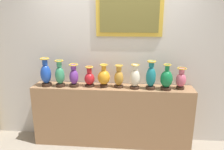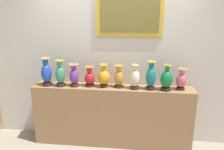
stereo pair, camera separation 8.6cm
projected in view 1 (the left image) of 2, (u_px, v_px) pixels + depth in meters
name	position (u px, v px, depth m)	size (l,w,h in m)	color
ground_plane	(112.00, 142.00, 3.60)	(11.19, 11.19, 0.00)	gray
display_shelf	(112.00, 115.00, 3.47)	(2.48, 0.36, 0.97)	#99704C
back_wall	(114.00, 47.00, 3.40)	(5.19, 0.14, 3.08)	silver
vase_sapphire	(46.00, 74.00, 3.32)	(0.16, 0.16, 0.44)	#382319
vase_jade	(60.00, 75.00, 3.29)	(0.14, 0.14, 0.41)	#382319
vase_violet	(74.00, 76.00, 3.30)	(0.14, 0.14, 0.36)	#382319
vase_crimson	(90.00, 78.00, 3.32)	(0.16, 0.16, 0.32)	#382319
vase_amber	(104.00, 77.00, 3.28)	(0.19, 0.19, 0.36)	#382319
vase_ochre	(119.00, 78.00, 3.27)	(0.14, 0.14, 0.35)	#382319
vase_ivory	(135.00, 78.00, 3.21)	(0.15, 0.15, 0.37)	#382319
vase_teal	(151.00, 76.00, 3.18)	(0.14, 0.14, 0.43)	#382319
vase_emerald	(166.00, 79.00, 3.16)	(0.18, 0.18, 0.39)	#382319
vase_rose	(181.00, 79.00, 3.19)	(0.15, 0.15, 0.33)	#382319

